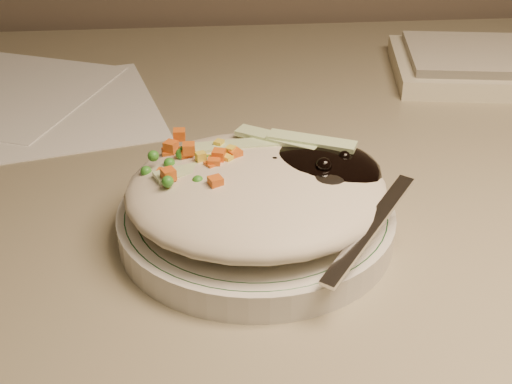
{
  "coord_description": "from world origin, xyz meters",
  "views": [
    {
      "loc": [
        -0.15,
        0.78,
        1.05
      ],
      "look_at": [
        -0.12,
        1.22,
        0.78
      ],
      "focal_mm": 50.0,
      "sensor_mm": 36.0,
      "label": 1
    }
  ],
  "objects": [
    {
      "name": "meal",
      "position": [
        -0.11,
        1.22,
        0.78
      ],
      "size": [
        0.21,
        0.19,
        0.05
      ],
      "color": "#C1B79C",
      "rests_on": "plate"
    },
    {
      "name": "plate_rim",
      "position": [
        -0.12,
        1.22,
        0.76
      ],
      "size": [
        0.2,
        0.2,
        0.0
      ],
      "color": "#144723",
      "rests_on": "plate"
    },
    {
      "name": "plate",
      "position": [
        -0.12,
        1.22,
        0.75
      ],
      "size": [
        0.21,
        0.21,
        0.02
      ],
      "primitive_type": "cylinder",
      "color": "silver",
      "rests_on": "desk"
    },
    {
      "name": "desk",
      "position": [
        0.0,
        1.38,
        0.54
      ],
      "size": [
        1.4,
        0.7,
        0.74
      ],
      "color": "gray",
      "rests_on": "ground"
    }
  ]
}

